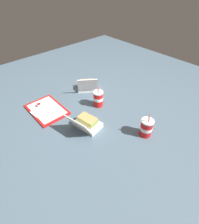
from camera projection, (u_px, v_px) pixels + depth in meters
The scene contains 9 objects.
ground_plane at pixel (98, 120), 1.43m from camera, with size 3.20×3.20×0.00m, color #4C6070.
food_tray at pixel (47, 110), 1.53m from camera, with size 0.37×0.26×0.01m.
ketchup_cup at pixel (39, 105), 1.54m from camera, with size 0.04×0.04×0.02m.
napkin_stack at pixel (38, 112), 1.49m from camera, with size 0.10×0.10×0.00m, color white.
plastic_fork at pixel (50, 102), 1.59m from camera, with size 0.11×0.01×0.01m, color white.
clamshell_sandwich_front at pixel (87, 123), 1.34m from camera, with size 0.23×0.24×0.16m.
clamshell_sandwich_left at pixel (87, 86), 1.75m from camera, with size 0.27×0.27×0.18m.
soda_cup_center at pixel (146, 128), 1.27m from camera, with size 0.09×0.09×0.20m.
soda_cup_back at pixel (98, 99), 1.54m from camera, with size 0.09×0.09×0.20m.
Camera 1 is at (0.78, -0.70, 0.98)m, focal length 28.00 mm.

